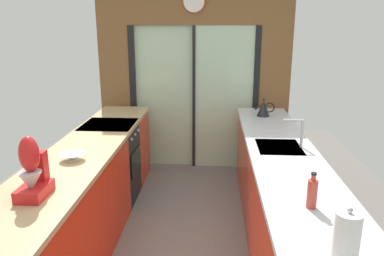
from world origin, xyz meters
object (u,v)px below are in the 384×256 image
Objects in this scene: mixing_bowl at (73,157)px; paper_towel_roll at (346,242)px; oven_range at (111,162)px; kettle at (264,108)px; stand_mixer at (33,174)px; soap_bottle at (312,193)px.

paper_towel_roll is at bearing -36.81° from mixing_bowl.
oven_range is 3.71× the size of kettle.
oven_range is at bearing 90.91° from mixing_bowl.
stand_mixer is 1.33× the size of paper_towel_roll.
soap_bottle is at bearing -1.65° from stand_mixer.
kettle is 1.07× the size of soap_bottle.
oven_range is 2.67m from soap_bottle.
oven_range is at bearing 90.57° from stand_mixer.
stand_mixer is (0.02, -1.84, 0.63)m from oven_range.
kettle reaches higher than oven_range.
soap_bottle is at bearing -22.32° from mixing_bowl.
stand_mixer is 1.81× the size of soap_bottle.
soap_bottle is 0.74× the size of paper_towel_roll.
oven_range is at bearing 125.78° from paper_towel_roll.
paper_towel_roll is at bearing -54.22° from oven_range.
mixing_bowl is 0.69m from stand_mixer.
stand_mixer is at bearing -90.00° from mixing_bowl.
soap_bottle is (1.78, -0.05, -0.06)m from stand_mixer.
mixing_bowl is 2.23m from paper_towel_roll.
oven_range is 4.38× the size of mixing_bowl.
stand_mixer is 1.90m from paper_towel_roll.
kettle is (1.80, 0.49, 0.56)m from oven_range.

